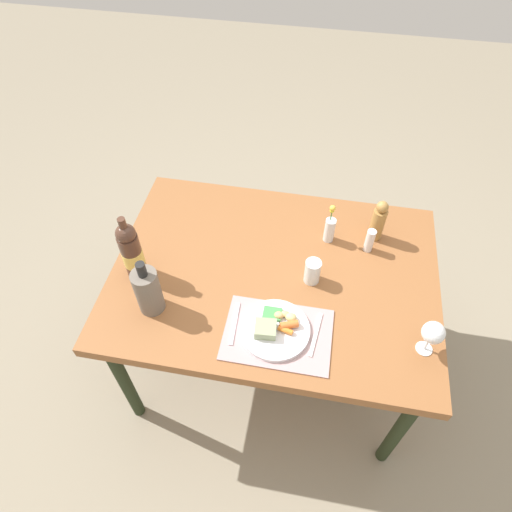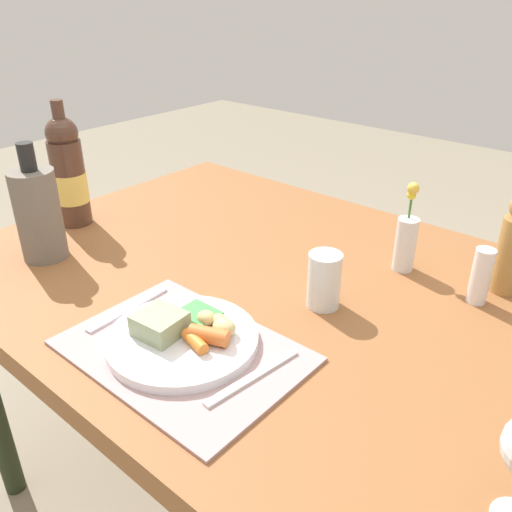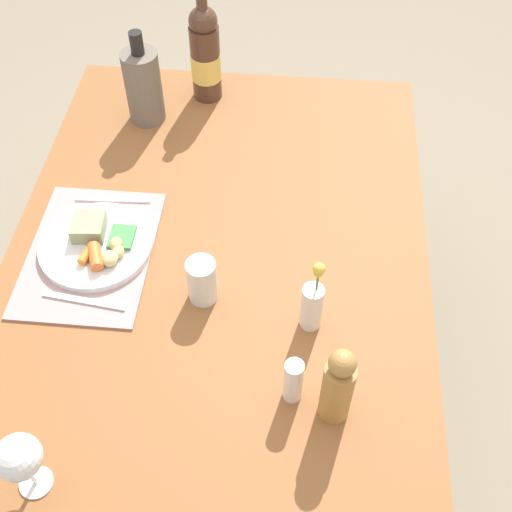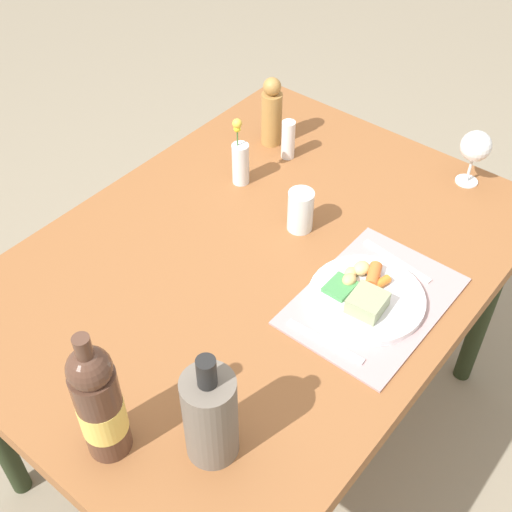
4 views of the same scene
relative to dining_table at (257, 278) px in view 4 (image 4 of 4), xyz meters
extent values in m
plane|color=gray|center=(0.00, 0.00, -0.68)|extent=(8.00, 8.00, 0.00)
cube|color=brown|center=(0.00, 0.00, 0.04)|extent=(1.33, 0.97, 0.05)
cylinder|color=#232D18|center=(0.59, -0.41, -0.33)|extent=(0.05, 0.05, 0.69)
cylinder|color=#232D18|center=(0.59, 0.41, -0.33)|extent=(0.05, 0.05, 0.69)
cube|color=#AD8D8E|center=(0.06, -0.29, 0.07)|extent=(0.40, 0.28, 0.01)
cylinder|color=white|center=(0.04, -0.28, 0.08)|extent=(0.26, 0.26, 0.02)
cube|color=#91A075|center=(0.01, -0.30, 0.11)|extent=(0.08, 0.08, 0.04)
cylinder|color=orange|center=(0.08, -0.28, 0.10)|extent=(0.06, 0.03, 0.02)
cylinder|color=orange|center=(0.09, -0.26, 0.10)|extent=(0.07, 0.05, 0.03)
ellipsoid|color=tan|center=(0.05, -0.23, 0.10)|extent=(0.04, 0.03, 0.02)
ellipsoid|color=#DBB371|center=(0.07, -0.21, 0.10)|extent=(0.03, 0.03, 0.02)
ellipsoid|color=#CBBD7B|center=(0.10, -0.23, 0.10)|extent=(0.04, 0.04, 0.03)
cube|color=#438E4B|center=(0.02, -0.22, 0.10)|extent=(0.07, 0.06, 0.01)
cube|color=silver|center=(-0.11, -0.27, 0.08)|extent=(0.03, 0.19, 0.00)
cube|color=silver|center=(0.19, -0.27, 0.08)|extent=(0.04, 0.19, 0.00)
cylinder|color=silver|center=(0.20, 0.22, 0.13)|extent=(0.05, 0.05, 0.12)
cylinder|color=#3F7233|center=(0.20, 0.23, 0.16)|extent=(0.00, 0.00, 0.18)
sphere|color=yellow|center=(0.20, 0.23, 0.25)|extent=(0.02, 0.02, 0.02)
cylinder|color=#3F7233|center=(0.20, 0.23, 0.15)|extent=(0.00, 0.00, 0.17)
sphere|color=yellow|center=(0.20, 0.23, 0.24)|extent=(0.02, 0.02, 0.02)
cylinder|color=white|center=(0.59, -0.25, 0.07)|extent=(0.06, 0.06, 0.00)
cylinder|color=white|center=(0.59, -0.25, 0.11)|extent=(0.01, 0.01, 0.08)
sphere|color=white|center=(0.59, -0.25, 0.18)|extent=(0.08, 0.08, 0.08)
cylinder|color=silver|center=(0.15, -0.01, 0.12)|extent=(0.06, 0.06, 0.11)
cylinder|color=silver|center=(0.15, -0.01, 0.10)|extent=(0.06, 0.06, 0.06)
cylinder|color=#4D3125|center=(-0.55, -0.10, 0.18)|extent=(0.08, 0.08, 0.22)
sphere|color=#4D3125|center=(-0.55, -0.10, 0.30)|extent=(0.08, 0.08, 0.08)
cylinder|color=#4D3125|center=(-0.55, -0.10, 0.34)|extent=(0.03, 0.03, 0.07)
cylinder|color=#F0CD5E|center=(-0.55, -0.10, 0.16)|extent=(0.08, 0.08, 0.08)
cylinder|color=#6C6257|center=(-0.44, -0.25, 0.17)|extent=(0.10, 0.10, 0.20)
cylinder|color=black|center=(-0.44, -0.25, 0.30)|extent=(0.03, 0.03, 0.06)
cylinder|color=white|center=(0.37, 0.19, 0.12)|extent=(0.04, 0.04, 0.11)
cylinder|color=#AA7C3F|center=(0.40, 0.27, 0.15)|extent=(0.06, 0.06, 0.16)
sphere|color=#AA7C3F|center=(0.40, 0.27, 0.25)|extent=(0.05, 0.05, 0.05)
camera|label=1|loc=(0.13, -1.13, 1.54)|focal=31.77mm
camera|label=2|loc=(0.62, -0.76, 0.63)|focal=37.31mm
camera|label=3|loc=(0.97, 0.18, 1.22)|focal=45.65mm
camera|label=4|loc=(-0.88, -0.72, 1.19)|focal=47.03mm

